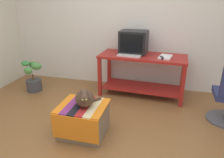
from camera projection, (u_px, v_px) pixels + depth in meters
ground_plane at (93, 145)px, 2.56m from camera, size 14.00×14.00×0.00m
back_wall at (127, 19)px, 3.93m from camera, size 8.00×0.10×2.60m
desk at (142, 68)px, 3.72m from camera, size 1.52×0.70×0.75m
tv_monitor at (134, 42)px, 3.70m from camera, size 0.49×0.40×0.40m
keyboard at (129, 56)px, 3.57m from camera, size 0.41×0.18×0.02m
book at (165, 57)px, 3.48m from camera, size 0.24×0.32×0.03m
ottoman_with_blanket at (83, 119)px, 2.71m from camera, size 0.60×0.55×0.41m
cat at (85, 98)px, 2.59m from camera, size 0.33×0.41×0.26m
potted_plant at (33, 78)px, 3.98m from camera, size 0.38×0.30×0.59m
stapler at (162, 58)px, 3.41m from camera, size 0.07×0.12×0.04m
pen at (166, 56)px, 3.57m from camera, size 0.14×0.04×0.01m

